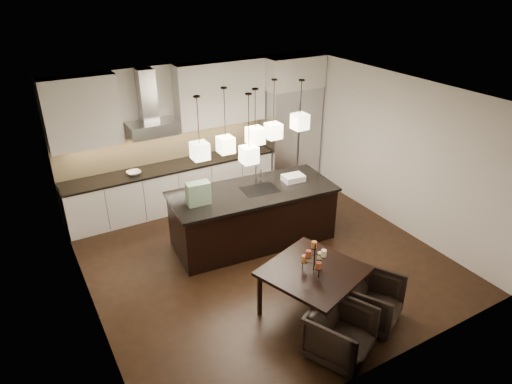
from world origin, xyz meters
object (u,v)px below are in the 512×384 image
refrigerator (289,135)px  armchair_right (372,301)px  island_body (253,217)px  dining_table (312,291)px  armchair_left (340,333)px

refrigerator → armchair_right: refrigerator is taller
island_body → dining_table: bearing=-90.7°
dining_table → armchair_left: 0.84m
refrigerator → armchair_left: (-2.35, -4.72, -0.73)m
dining_table → refrigerator: bearing=41.9°
refrigerator → armchair_right: size_ratio=2.85×
refrigerator → island_body: (-1.98, -1.85, -0.59)m
dining_table → armchair_right: size_ratio=1.60×
dining_table → armchair_left: bearing=-120.5°
refrigerator → island_body: size_ratio=0.78×
refrigerator → island_body: 2.77m
island_body → dining_table: size_ratio=2.28×
island_body → armchair_right: bearing=-76.2°
dining_table → armchair_left: size_ratio=1.60×
dining_table → armchair_right: dining_table is taller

